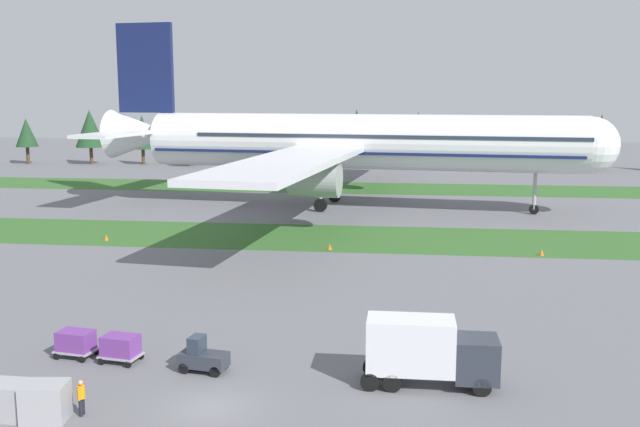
# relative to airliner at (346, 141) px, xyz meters

# --- Properties ---
(ground_plane) EXTENTS (400.00, 400.00, 0.00)m
(ground_plane) POSITION_rel_airliner_xyz_m (-1.04, -62.57, -8.75)
(ground_plane) COLOR slate
(grass_strip_near) EXTENTS (320.00, 14.22, 0.01)m
(grass_strip_near) POSITION_rel_airliner_xyz_m (-1.04, -20.45, -8.74)
(grass_strip_near) COLOR #336028
(grass_strip_near) RESTS_ON ground
(grass_strip_far) EXTENTS (320.00, 14.22, 0.01)m
(grass_strip_far) POSITION_rel_airliner_xyz_m (-1.04, 20.00, -8.74)
(grass_strip_far) COLOR #336028
(grass_strip_far) RESTS_ON ground
(airliner) EXTENTS (67.30, 83.10, 24.39)m
(airliner) POSITION_rel_airliner_xyz_m (0.00, 0.00, 0.00)
(airliner) COLOR white
(airliner) RESTS_ON ground
(baggage_tug) EXTENTS (2.77, 1.69, 1.97)m
(baggage_tug) POSITION_rel_airliner_xyz_m (-2.68, -58.15, -7.93)
(baggage_tug) COLOR #2D333D
(baggage_tug) RESTS_ON ground
(cargo_dolly_lead) EXTENTS (2.41, 1.83, 1.55)m
(cargo_dolly_lead) POSITION_rel_airliner_xyz_m (-7.65, -57.36, -7.83)
(cargo_dolly_lead) COLOR #A3A3A8
(cargo_dolly_lead) RESTS_ON ground
(cargo_dolly_second) EXTENTS (2.41, 1.83, 1.55)m
(cargo_dolly_second) POSITION_rel_airliner_xyz_m (-10.51, -56.90, -7.83)
(cargo_dolly_second) COLOR #A3A3A8
(cargo_dolly_second) RESTS_ON ground
(catering_truck) EXTENTS (6.97, 2.34, 3.58)m
(catering_truck) POSITION_rel_airliner_xyz_m (9.44, -58.61, -6.79)
(catering_truck) COLOR #2D333D
(catering_truck) RESTS_ON ground
(ground_crew_marshaller) EXTENTS (0.36, 0.56, 1.74)m
(ground_crew_marshaller) POSITION_rel_airliner_xyz_m (-6.79, -64.15, -7.80)
(ground_crew_marshaller) COLOR black
(ground_crew_marshaller) RESTS_ON ground
(uld_container_0) EXTENTS (2.19, 1.85, 1.75)m
(uld_container_0) POSITION_rel_airliner_xyz_m (-8.26, -64.76, -7.87)
(uld_container_0) COLOR #A3A3A8
(uld_container_0) RESTS_ON ground
(uld_container_1) EXTENTS (2.03, 1.64, 1.68)m
(uld_container_1) POSITION_rel_airliner_xyz_m (-10.24, -64.71, -7.90)
(uld_container_1) COLOR #A3A3A8
(uld_container_1) RESTS_ON ground
(taxiway_marker_0) EXTENTS (0.44, 0.44, 0.61)m
(taxiway_marker_0) POSITION_rel_airliner_xyz_m (20.70, -26.47, -8.44)
(taxiway_marker_0) COLOR orange
(taxiway_marker_0) RESTS_ON ground
(taxiway_marker_1) EXTENTS (0.44, 0.44, 0.60)m
(taxiway_marker_1) POSITION_rel_airliner_xyz_m (0.77, -26.37, -8.45)
(taxiway_marker_1) COLOR orange
(taxiway_marker_1) RESTS_ON ground
(taxiway_marker_2) EXTENTS (0.44, 0.44, 0.63)m
(taxiway_marker_2) POSITION_rel_airliner_xyz_m (-22.54, -24.77, -8.43)
(taxiway_marker_2) COLOR orange
(taxiway_marker_2) RESTS_ON ground
(distant_tree_line) EXTENTS (147.63, 9.03, 11.70)m
(distant_tree_line) POSITION_rel_airliner_xyz_m (-3.10, 51.37, -1.94)
(distant_tree_line) COLOR #4C3823
(distant_tree_line) RESTS_ON ground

